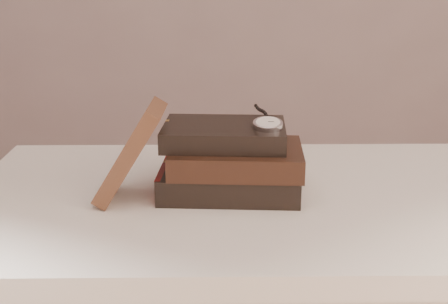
{
  "coord_description": "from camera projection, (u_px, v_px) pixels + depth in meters",
  "views": [
    {
      "loc": [
        -0.05,
        -0.65,
        1.15
      ],
      "look_at": [
        -0.03,
        0.36,
        0.82
      ],
      "focal_mm": 47.96,
      "sensor_mm": 36.0,
      "label": 1
    }
  ],
  "objects": [
    {
      "name": "book_stack",
      "position": [
        230.0,
        161.0,
        1.07
      ],
      "size": [
        0.26,
        0.19,
        0.12
      ],
      "color": "black",
      "rests_on": "table"
    },
    {
      "name": "pocket_watch",
      "position": [
        267.0,
        123.0,
        1.03
      ],
      "size": [
        0.05,
        0.15,
        0.02
      ],
      "color": "silver",
      "rests_on": "book_stack"
    },
    {
      "name": "eyeglasses",
      "position": [
        186.0,
        141.0,
        1.15
      ],
      "size": [
        0.11,
        0.13,
        0.05
      ],
      "color": "silver",
      "rests_on": "book_stack"
    },
    {
      "name": "journal",
      "position": [
        130.0,
        152.0,
        1.03
      ],
      "size": [
        0.13,
        0.12,
        0.17
      ],
      "primitive_type": "cube",
      "rotation": [
        0.0,
        0.56,
        -0.03
      ],
      "color": "#3F2418",
      "rests_on": "table"
    },
    {
      "name": "table",
      "position": [
        242.0,
        239.0,
        1.1
      ],
      "size": [
        1.0,
        0.6,
        0.75
      ],
      "color": "white",
      "rests_on": "ground"
    }
  ]
}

